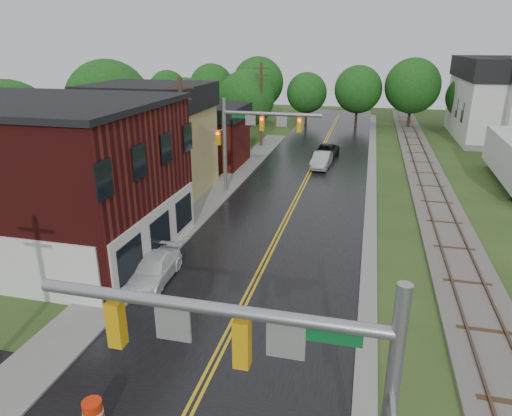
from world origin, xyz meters
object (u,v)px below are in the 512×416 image
at_px(traffic_signal_near, 279,372).
at_px(tree_left_b, 110,105).
at_px(brick_building, 36,177).
at_px(sedan_silver, 321,160).
at_px(utility_pole_c, 261,104).
at_px(traffic_signal_far, 252,130).
at_px(church, 509,90).
at_px(tree_left_a, 10,131).
at_px(suv_dark, 326,151).
at_px(tree_left_e, 247,100).
at_px(utility_pole_b, 183,145).
at_px(construction_barrel, 94,416).
at_px(tree_left_c, 186,108).
at_px(pickup_white, 154,270).

height_order(traffic_signal_near, tree_left_b, tree_left_b).
bearing_deg(brick_building, sedan_silver, 57.99).
distance_m(utility_pole_c, sedan_silver, 11.57).
height_order(traffic_signal_near, traffic_signal_far, same).
xyz_separation_m(church, tree_left_a, (-39.85, -31.84, -0.72)).
xyz_separation_m(church, suv_dark, (-19.20, -13.35, -5.20)).
bearing_deg(tree_left_e, utility_pole_b, -85.10).
height_order(traffic_signal_far, construction_barrel, traffic_signal_far).
distance_m(tree_left_a, tree_left_b, 10.22).
xyz_separation_m(tree_left_c, tree_left_e, (5.00, 6.00, 0.30)).
distance_m(traffic_signal_near, tree_left_a, 30.66).
bearing_deg(sedan_silver, church, 45.67).
relative_size(traffic_signal_near, tree_left_a, 0.85).
height_order(sedan_silver, pickup_white, sedan_silver).
distance_m(utility_pole_b, tree_left_c, 19.24).
xyz_separation_m(church, utility_pole_b, (-26.80, -31.74, -1.11)).
xyz_separation_m(brick_building, pickup_white, (7.68, -2.17, -3.53)).
relative_size(utility_pole_c, tree_left_a, 1.04).
relative_size(utility_pole_b, tree_left_b, 0.93).
height_order(traffic_signal_far, utility_pole_c, utility_pole_c).
bearing_deg(construction_barrel, tree_left_e, 98.61).
height_order(tree_left_a, pickup_white, tree_left_a).
bearing_deg(suv_dark, tree_left_c, -171.84).
height_order(traffic_signal_far, tree_left_e, tree_left_e).
bearing_deg(utility_pole_c, suv_dark, -25.45).
xyz_separation_m(traffic_signal_near, utility_pole_c, (-10.27, 42.00, -0.25)).
bearing_deg(brick_building, construction_barrel, -47.78).
bearing_deg(pickup_white, tree_left_e, 94.44).
distance_m(brick_building, sedan_silver, 25.29).
height_order(brick_building, suv_dark, brick_building).
bearing_deg(construction_barrel, suv_dark, 84.82).
xyz_separation_m(utility_pole_b, tree_left_a, (-13.05, -0.10, 0.39)).
xyz_separation_m(traffic_signal_far, tree_left_c, (-10.38, 12.90, -0.46)).
bearing_deg(pickup_white, sedan_silver, 74.01).
bearing_deg(traffic_signal_far, utility_pole_b, -123.68).
xyz_separation_m(brick_building, utility_pole_b, (5.68, 7.00, 0.57)).
height_order(pickup_white, construction_barrel, pickup_white).
height_order(tree_left_a, tree_left_e, tree_left_a).
bearing_deg(construction_barrel, tree_left_b, 118.82).
distance_m(utility_pole_b, utility_pole_c, 22.00).
distance_m(tree_left_c, construction_barrel, 37.86).
distance_m(brick_building, utility_pole_b, 9.03).
distance_m(traffic_signal_far, tree_left_a, 17.16).
distance_m(traffic_signal_far, utility_pole_c, 17.33).
distance_m(church, traffic_signal_near, 54.32).
distance_m(tree_left_e, pickup_white, 33.57).
relative_size(traffic_signal_far, pickup_white, 1.71).
bearing_deg(church, construction_barrel, -114.34).
bearing_deg(tree_left_e, sedan_silver, -45.01).
height_order(traffic_signal_near, sedan_silver, traffic_signal_near).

